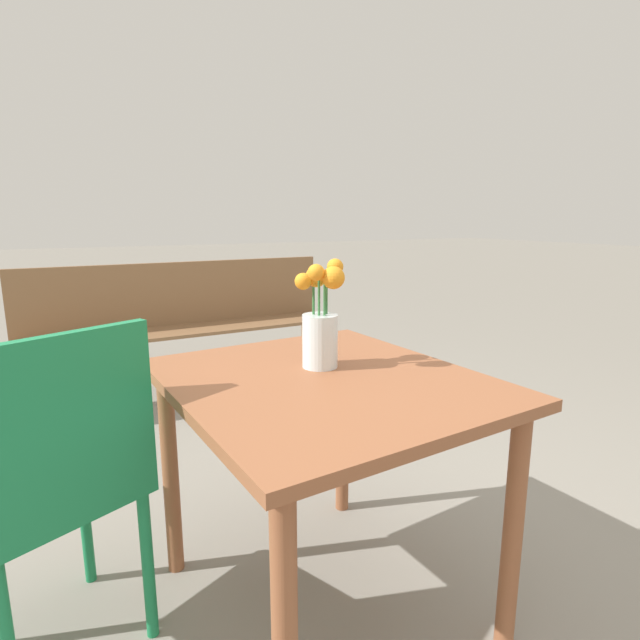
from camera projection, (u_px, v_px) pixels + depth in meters
ground_plane at (324, 603)px, 1.49m from camera, size 40.00×40.00×0.00m
table_front at (324, 412)px, 1.37m from camera, size 0.84×0.94×0.71m
flower_vase at (321, 326)px, 1.42m from camera, size 0.13×0.15×0.31m
cafe_chair at (55, 479)px, 1.20m from camera, size 0.53×0.53×0.89m
bench_middle at (184, 322)px, 3.17m from camera, size 1.93×0.39×0.85m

